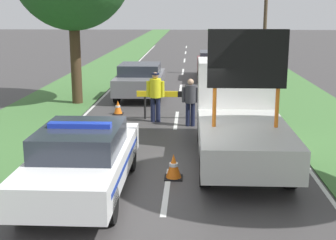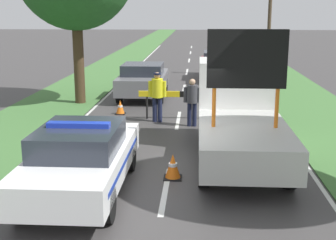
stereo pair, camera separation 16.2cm
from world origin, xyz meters
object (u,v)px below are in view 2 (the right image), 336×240
at_px(police_car, 82,158).
at_px(traffic_cone_near_police, 173,166).
at_px(work_truck, 239,113).
at_px(pedestrian_civilian, 192,99).
at_px(utility_pole, 270,13).
at_px(queued_car_suv_grey, 143,80).
at_px(queued_car_wagon_maroon, 219,64).
at_px(police_officer, 157,93).
at_px(traffic_cone_centre_front, 120,107).
at_px(road_barrier, 180,96).

height_order(police_car, traffic_cone_near_police, police_car).
bearing_deg(traffic_cone_near_police, work_truck, 48.88).
relative_size(pedestrian_civilian, traffic_cone_near_police, 2.73).
height_order(work_truck, utility_pole, utility_pole).
bearing_deg(traffic_cone_near_police, queued_car_suv_grey, 100.36).
xyz_separation_m(police_car, queued_car_wagon_maroon, (3.57, 16.83, 0.05)).
height_order(police_officer, traffic_cone_centre_front, police_officer).
bearing_deg(police_car, traffic_cone_centre_front, 97.37).
height_order(queued_car_suv_grey, utility_pole, utility_pole).
relative_size(traffic_cone_centre_front, queued_car_wagon_maroon, 0.11).
distance_m(police_officer, traffic_cone_centre_front, 2.00).
xyz_separation_m(police_car, police_officer, (1.03, 6.47, 0.26)).
xyz_separation_m(police_car, utility_pole, (6.37, 17.86, 2.83)).
bearing_deg(police_officer, road_barrier, -169.58).
height_order(police_car, pedestrian_civilian, pedestrian_civilian).
height_order(road_barrier, queued_car_suv_grey, queued_car_suv_grey).
xyz_separation_m(pedestrian_civilian, traffic_cone_centre_front, (-2.67, 1.66, -0.67)).
xyz_separation_m(traffic_cone_near_police, utility_pole, (4.51, 16.92, 3.30)).
bearing_deg(utility_pole, work_truck, -100.85).
xyz_separation_m(road_barrier, traffic_cone_centre_front, (-2.22, 0.69, -0.57)).
height_order(work_truck, queued_car_wagon_maroon, work_truck).
xyz_separation_m(road_barrier, traffic_cone_near_police, (0.08, -5.94, -0.54)).
xyz_separation_m(work_truck, traffic_cone_near_police, (-1.62, -1.86, -0.86)).
bearing_deg(traffic_cone_near_police, pedestrian_civilian, 85.77).
bearing_deg(queued_car_wagon_maroon, work_truck, 89.65).
xyz_separation_m(road_barrier, police_officer, (-0.75, -0.41, 0.19)).
distance_m(police_car, traffic_cone_centre_front, 7.60).
bearing_deg(queued_car_wagon_maroon, pedestrian_civilian, 83.01).
bearing_deg(work_truck, police_officer, -57.15).
bearing_deg(queued_car_suv_grey, police_officer, 102.58).
relative_size(road_barrier, utility_pole, 0.41).
xyz_separation_m(work_truck, utility_pole, (2.89, 15.07, 2.44)).
bearing_deg(traffic_cone_centre_front, queued_car_wagon_maroon, 66.60).
relative_size(police_officer, pedestrian_civilian, 1.08).
height_order(traffic_cone_near_police, queued_car_suv_grey, queued_car_suv_grey).
distance_m(work_truck, police_officer, 4.41).
bearing_deg(police_officer, police_car, 62.37).
xyz_separation_m(work_truck, police_officer, (-2.45, 3.67, -0.13)).
distance_m(pedestrian_civilian, traffic_cone_centre_front, 3.21).
relative_size(pedestrian_civilian, queued_car_suv_grey, 0.38).
xyz_separation_m(pedestrian_civilian, traffic_cone_near_police, (-0.37, -4.97, -0.64)).
bearing_deg(queued_car_wagon_maroon, road_barrier, 79.83).
bearing_deg(traffic_cone_near_police, traffic_cone_centre_front, 109.15).
distance_m(road_barrier, traffic_cone_near_police, 5.96).
bearing_deg(utility_pole, road_barrier, -112.67).
xyz_separation_m(traffic_cone_near_police, traffic_cone_centre_front, (-2.30, 6.63, -0.03)).
height_order(work_truck, traffic_cone_centre_front, work_truck).
height_order(police_car, traffic_cone_centre_front, police_car).
bearing_deg(queued_car_suv_grey, queued_car_wagon_maroon, -121.05).
distance_m(road_barrier, police_officer, 0.88).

